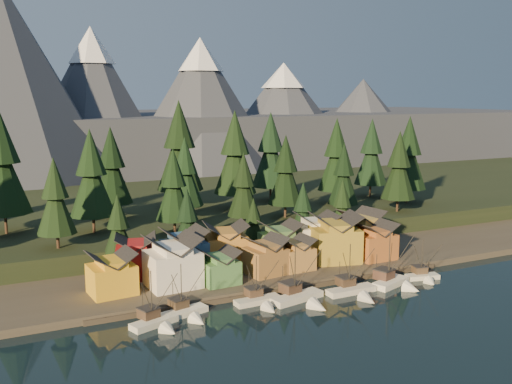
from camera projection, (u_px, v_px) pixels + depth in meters
name	position (u px, v px, depth m)	size (l,w,h in m)	color
ground	(322.00, 318.00, 103.90)	(500.00, 500.00, 0.00)	black
shore_strip	(235.00, 258.00, 139.38)	(400.00, 50.00, 1.50)	#3D352C
hillside	(173.00, 212.00, 183.50)	(420.00, 100.00, 6.00)	black
dock	(280.00, 288.00, 118.50)	(80.00, 4.00, 1.00)	#40392E
mountain_ridge	(91.00, 123.00, 287.84)	(560.00, 190.00, 90.00)	#444858
boat_0	(157.00, 315.00, 99.41)	(9.35, 9.89, 11.04)	silver
boat_1	(186.00, 306.00, 104.03)	(9.88, 10.35, 10.80)	white
boat_2	(260.00, 296.00, 110.02)	(9.67, 10.46, 10.38)	beige
boat_3	(302.00, 292.00, 111.32)	(12.09, 12.76, 12.28)	beige
boat_4	(355.00, 285.00, 115.53)	(11.07, 12.03, 11.39)	beige
boat_5	(395.00, 275.00, 120.33)	(10.18, 10.86, 12.67)	white
boat_6	(424.00, 271.00, 124.89)	(7.87, 8.39, 9.80)	silver
house_front_0	(112.00, 272.00, 111.49)	(9.26, 8.84, 8.49)	gold
house_front_1	(173.00, 260.00, 115.80)	(10.67, 10.29, 10.44)	silver
house_front_2	(219.00, 266.00, 118.00)	(7.70, 7.76, 7.14)	#4C8145
house_front_3	(265.00, 254.00, 124.13)	(9.07, 8.74, 8.27)	olive
house_front_4	(295.00, 252.00, 127.87)	(7.21, 7.76, 7.21)	#A7773B
house_front_5	(335.00, 236.00, 133.65)	(12.75, 12.04, 11.23)	olive
house_front_6	(374.00, 240.00, 135.89)	(8.87, 8.39, 8.77)	#A45B2A
house_back_0	(136.00, 255.00, 121.71)	(10.20, 9.95, 9.21)	maroon
house_back_1	(184.00, 250.00, 124.12)	(9.00, 9.11, 10.02)	#335479
house_back_2	(226.00, 243.00, 129.81)	(10.84, 10.23, 9.99)	#B2762D
house_back_3	(280.00, 240.00, 135.31)	(9.32, 8.42, 8.96)	#507841
house_back_4	(316.00, 233.00, 139.33)	(10.83, 10.54, 10.16)	silver
house_back_5	(361.00, 229.00, 143.21)	(10.18, 10.28, 10.21)	#A7873B
tree_hill_1	(1.00, 165.00, 139.31)	(13.60, 13.60, 31.69)	#332319
tree_hill_2	(55.00, 199.00, 126.76)	(8.88, 8.88, 20.68)	#332319
tree_hill_3	(91.00, 176.00, 141.18)	(11.22, 11.22, 26.15)	#332319
tree_hill_4	(112.00, 168.00, 157.96)	(11.03, 11.03, 25.69)	#332319
tree_hill_5	(174.00, 187.00, 140.34)	(9.19, 9.19, 21.40)	#332319
tree_hill_6	(185.00, 174.00, 156.94)	(9.87, 9.87, 22.99)	#332319
tree_hill_7	(244.00, 187.00, 146.34)	(8.51, 8.51, 19.82)	#332319
tree_hill_8	(235.00, 156.00, 170.18)	(12.80, 12.80, 29.82)	#332319
tree_hill_9	(286.00, 173.00, 159.03)	(10.04, 10.04, 23.38)	#332319
tree_hill_10	(271.00, 153.00, 184.16)	(12.41, 12.41, 28.91)	#332319
tree_hill_11	(344.00, 176.00, 161.58)	(9.01, 9.01, 21.00)	#332319
tree_hill_12	(336.00, 157.00, 178.65)	(11.67, 11.67, 27.19)	#332319
tree_hill_13	(399.00, 168.00, 167.16)	(10.28, 10.28, 23.95)	#332319
tree_hill_14	(371.00, 154.00, 191.68)	(11.40, 11.40, 26.55)	#332319
tree_hill_15	(180.00, 149.00, 172.87)	(14.08, 14.08, 32.79)	#332319
tree_hill_17	(409.00, 156.00, 180.81)	(11.89, 11.89, 27.71)	#332319
tree_shore_0	(118.00, 229.00, 125.79)	(7.42, 7.42, 17.28)	#332319
tree_shore_1	(187.00, 221.00, 132.55)	(7.55, 7.55, 17.59)	#332319
tree_shore_2	(253.00, 223.00, 140.10)	(5.96, 5.96, 13.88)	#332319
tree_shore_3	(303.00, 211.00, 145.76)	(7.26, 7.26, 16.91)	#332319
tree_shore_4	(342.00, 208.00, 150.85)	(7.24, 7.24, 16.87)	#332319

